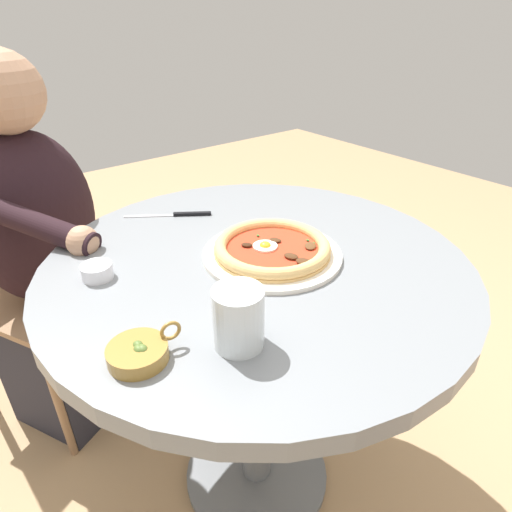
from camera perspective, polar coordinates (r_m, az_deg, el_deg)
ground_plane at (r=1.43m, az=0.07°, el=-27.03°), size 6.00×6.00×0.02m
dining_table at (r=0.97m, az=0.10°, el=-6.54°), size 0.89×0.89×0.73m
pizza_on_plate at (r=0.91m, az=2.17°, el=0.89°), size 0.29×0.29×0.04m
water_glass at (r=0.66m, az=-2.33°, el=-8.68°), size 0.08×0.08×0.10m
steak_knife at (r=1.11m, az=-9.94°, el=5.44°), size 0.13×0.18×0.01m
ramekin_capers at (r=0.89m, az=-20.28°, el=-1.83°), size 0.06×0.06×0.03m
olive_pan at (r=0.68m, az=-15.22°, el=-12.18°), size 0.09×0.12×0.05m
diner_person at (r=1.40m, az=-25.23°, el=-2.78°), size 0.58×0.43×1.12m
cafe_chair_diner at (r=1.50m, az=-29.06°, el=-0.50°), size 0.53×0.53×0.89m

